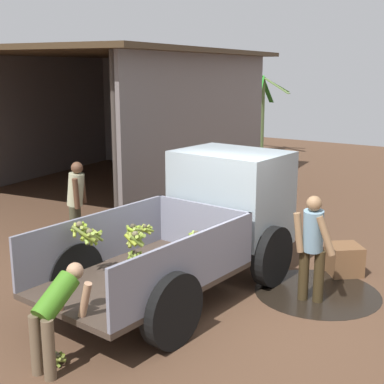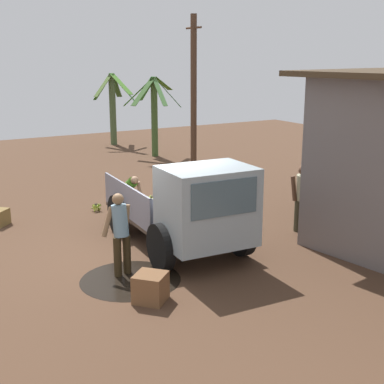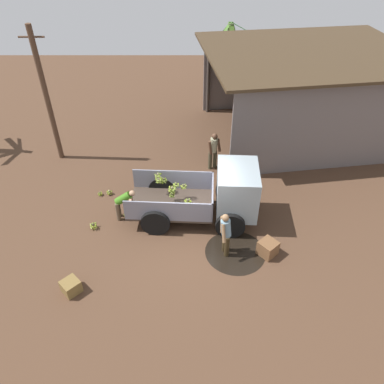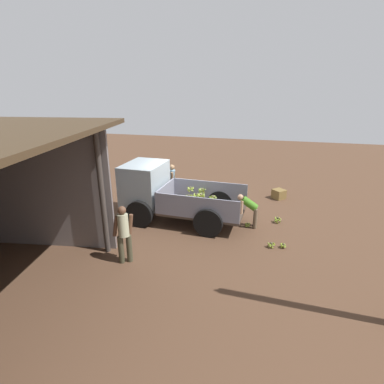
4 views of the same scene
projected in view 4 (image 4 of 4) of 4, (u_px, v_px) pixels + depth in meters
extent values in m
plane|color=#4E3524|center=(185.00, 214.00, 11.74)|extent=(36.00, 36.00, 0.00)
cylinder|color=black|center=(164.00, 201.00, 13.08)|extent=(1.95, 1.95, 0.01)
cube|color=#40332A|center=(203.00, 210.00, 10.79)|extent=(3.01, 1.97, 0.08)
cube|color=gray|center=(196.00, 208.00, 9.85)|extent=(2.91, 0.21, 0.76)
cube|color=gray|center=(209.00, 191.00, 11.44)|extent=(2.91, 0.21, 0.76)
cube|color=gray|center=(165.00, 195.00, 11.04)|extent=(0.15, 1.82, 0.76)
cube|color=#93A1A8|center=(145.00, 184.00, 11.16)|extent=(1.44, 1.85, 1.58)
cube|color=#4C606B|center=(128.00, 174.00, 11.24)|extent=(0.11, 1.42, 0.70)
cylinder|color=black|center=(140.00, 214.00, 10.52)|extent=(0.99, 0.27, 0.98)
cylinder|color=black|center=(160.00, 196.00, 12.21)|extent=(0.99, 0.27, 0.98)
cylinder|color=black|center=(208.00, 223.00, 9.83)|extent=(0.99, 0.27, 0.98)
cylinder|color=black|center=(220.00, 203.00, 11.53)|extent=(0.99, 0.27, 0.98)
sphere|color=#463F2D|center=(190.00, 188.00, 11.21)|extent=(0.08, 0.08, 0.08)
cylinder|color=olive|center=(189.00, 189.00, 11.28)|extent=(0.15, 0.20, 0.14)
cylinder|color=olive|center=(189.00, 190.00, 11.21)|extent=(0.14, 0.19, 0.17)
cylinder|color=olive|center=(190.00, 190.00, 11.15)|extent=(0.21, 0.09, 0.14)
cylinder|color=olive|center=(192.00, 190.00, 11.20)|extent=(0.10, 0.18, 0.18)
cylinder|color=#8DA528|center=(192.00, 189.00, 11.25)|extent=(0.15, 0.19, 0.16)
cylinder|color=olive|center=(191.00, 188.00, 11.30)|extent=(0.21, 0.06, 0.13)
sphere|color=#4C4532|center=(189.00, 195.00, 10.42)|extent=(0.07, 0.07, 0.07)
cylinder|color=olive|center=(190.00, 198.00, 10.41)|extent=(0.10, 0.17, 0.16)
cylinder|color=olive|center=(191.00, 196.00, 10.47)|extent=(0.15, 0.17, 0.12)
cylinder|color=#8CA333|center=(190.00, 196.00, 10.51)|extent=(0.19, 0.05, 0.11)
cylinder|color=olive|center=(187.00, 197.00, 10.48)|extent=(0.11, 0.18, 0.14)
cylinder|color=olive|center=(187.00, 197.00, 10.42)|extent=(0.14, 0.16, 0.15)
cylinder|color=olive|center=(189.00, 198.00, 10.37)|extent=(0.18, 0.06, 0.13)
sphere|color=#413B2A|center=(196.00, 194.00, 10.33)|extent=(0.08, 0.08, 0.08)
cylinder|color=#9DB04C|center=(196.00, 195.00, 10.41)|extent=(0.18, 0.07, 0.10)
cylinder|color=olive|center=(194.00, 195.00, 10.36)|extent=(0.05, 0.17, 0.10)
cylinder|color=#94B133|center=(195.00, 196.00, 10.31)|extent=(0.16, 0.11, 0.15)
cylinder|color=olive|center=(197.00, 196.00, 10.31)|extent=(0.13, 0.16, 0.13)
cylinder|color=#8EB02A|center=(198.00, 195.00, 10.38)|extent=(0.14, 0.16, 0.13)
sphere|color=brown|center=(207.00, 200.00, 9.94)|extent=(0.08, 0.08, 0.08)
cylinder|color=olive|center=(207.00, 202.00, 9.91)|extent=(0.18, 0.05, 0.17)
cylinder|color=#91A836|center=(208.00, 202.00, 9.93)|extent=(0.11, 0.16, 0.19)
cylinder|color=olive|center=(209.00, 202.00, 9.98)|extent=(0.10, 0.16, 0.19)
cylinder|color=olive|center=(208.00, 201.00, 10.03)|extent=(0.19, 0.05, 0.16)
cylinder|color=olive|center=(205.00, 201.00, 10.02)|extent=(0.14, 0.18, 0.15)
cylinder|color=olive|center=(205.00, 201.00, 9.95)|extent=(0.11, 0.19, 0.15)
sphere|color=brown|center=(202.00, 189.00, 11.26)|extent=(0.08, 0.08, 0.08)
cylinder|color=olive|center=(201.00, 190.00, 11.36)|extent=(0.22, 0.15, 0.15)
cylinder|color=#94AC4A|center=(200.00, 191.00, 11.32)|extent=(0.07, 0.20, 0.20)
cylinder|color=olive|center=(200.00, 191.00, 11.24)|extent=(0.19, 0.17, 0.18)
cylinder|color=#899F46|center=(203.00, 192.00, 11.23)|extent=(0.17, 0.13, 0.21)
cylinder|color=olive|center=(204.00, 191.00, 11.26)|extent=(0.07, 0.20, 0.20)
cylinder|color=olive|center=(204.00, 190.00, 11.33)|extent=(0.20, 0.18, 0.15)
sphere|color=brown|center=(213.00, 197.00, 9.78)|extent=(0.09, 0.09, 0.09)
cylinder|color=olive|center=(215.00, 198.00, 9.83)|extent=(0.15, 0.19, 0.16)
cylinder|color=#9AAE47|center=(213.00, 197.00, 9.88)|extent=(0.22, 0.11, 0.13)
cylinder|color=olive|center=(211.00, 199.00, 9.83)|extent=(0.07, 0.17, 0.19)
cylinder|color=olive|center=(211.00, 199.00, 9.74)|extent=(0.21, 0.13, 0.14)
cylinder|color=#97AA38|center=(214.00, 199.00, 9.75)|extent=(0.17, 0.15, 0.19)
sphere|color=brown|center=(213.00, 197.00, 9.96)|extent=(0.09, 0.09, 0.09)
cylinder|color=olive|center=(213.00, 198.00, 10.04)|extent=(0.19, 0.07, 0.17)
cylinder|color=olive|center=(212.00, 199.00, 10.04)|extent=(0.16, 0.14, 0.19)
cylinder|color=#9AAE3F|center=(211.00, 199.00, 9.99)|extent=(0.08, 0.17, 0.18)
cylinder|color=olive|center=(211.00, 199.00, 9.92)|extent=(0.20, 0.14, 0.13)
cylinder|color=olive|center=(213.00, 200.00, 9.91)|extent=(0.20, 0.09, 0.14)
cylinder|color=#8EAD42|center=(214.00, 200.00, 9.96)|extent=(0.12, 0.18, 0.18)
cylinder|color=olive|center=(215.00, 199.00, 10.01)|extent=(0.16, 0.19, 0.15)
sphere|color=#4A4230|center=(201.00, 202.00, 10.55)|extent=(0.07, 0.07, 0.07)
cylinder|color=olive|center=(202.00, 204.00, 10.54)|extent=(0.10, 0.16, 0.14)
cylinder|color=olive|center=(202.00, 203.00, 10.59)|extent=(0.11, 0.14, 0.15)
cylinder|color=olive|center=(201.00, 203.00, 10.63)|extent=(0.16, 0.04, 0.13)
cylinder|color=olive|center=(200.00, 203.00, 10.61)|extent=(0.11, 0.13, 0.16)
cylinder|color=olive|center=(199.00, 203.00, 10.56)|extent=(0.09, 0.17, 0.11)
cylinder|color=#96AA33|center=(200.00, 204.00, 10.54)|extent=(0.14, 0.09, 0.16)
cylinder|color=olive|center=(201.00, 204.00, 10.50)|extent=(0.17, 0.10, 0.11)
sphere|color=brown|center=(201.00, 195.00, 10.47)|extent=(0.09, 0.09, 0.09)
cylinder|color=olive|center=(200.00, 197.00, 10.43)|extent=(0.21, 0.10, 0.20)
cylinder|color=olive|center=(202.00, 198.00, 10.43)|extent=(0.19, 0.17, 0.20)
cylinder|color=olive|center=(203.00, 197.00, 10.46)|extent=(0.07, 0.23, 0.16)
cylinder|color=olive|center=(203.00, 196.00, 10.54)|extent=(0.20, 0.17, 0.19)
cylinder|color=olive|center=(201.00, 196.00, 10.56)|extent=(0.21, 0.09, 0.20)
cylinder|color=olive|center=(199.00, 196.00, 10.54)|extent=(0.14, 0.23, 0.15)
cylinder|color=#8FA443|center=(199.00, 197.00, 10.49)|extent=(0.13, 0.20, 0.21)
cylinder|color=#3F3833|center=(102.00, 193.00, 8.48)|extent=(0.16, 0.16, 3.77)
cylinder|color=#332715|center=(171.00, 192.00, 12.99)|extent=(0.19, 0.19, 0.80)
cylinder|color=#332715|center=(170.00, 193.00, 12.78)|extent=(0.19, 0.19, 0.80)
cylinder|color=#7193A8|center=(171.00, 177.00, 12.65)|extent=(0.42, 0.37, 0.65)
sphere|color=#8C6746|center=(172.00, 167.00, 12.50)|extent=(0.23, 0.23, 0.23)
cylinder|color=#8C6746|center=(175.00, 176.00, 12.84)|extent=(0.17, 0.32, 0.59)
cylinder|color=#8C6746|center=(172.00, 179.00, 12.47)|extent=(0.14, 0.20, 0.60)
cylinder|color=brown|center=(255.00, 219.00, 10.43)|extent=(0.15, 0.15, 0.72)
cylinder|color=brown|center=(255.00, 217.00, 10.62)|extent=(0.15, 0.15, 0.72)
cylinder|color=#3D771B|center=(249.00, 204.00, 10.40)|extent=(0.63, 0.29, 0.53)
sphere|color=tan|center=(240.00, 197.00, 10.39)|extent=(0.20, 0.20, 0.20)
cylinder|color=tan|center=(242.00, 208.00, 10.33)|extent=(0.10, 0.19, 0.54)
cylinder|color=tan|center=(242.00, 204.00, 10.66)|extent=(0.10, 0.24, 0.54)
cylinder|color=#3F3D2A|center=(121.00, 250.00, 8.40)|extent=(0.22, 0.22, 0.81)
cylinder|color=#3F3D2A|center=(129.00, 248.00, 8.46)|extent=(0.22, 0.22, 0.81)
cylinder|color=#ABAB86|center=(123.00, 225.00, 8.22)|extent=(0.45, 0.47, 0.67)
sphere|color=brown|center=(122.00, 210.00, 8.11)|extent=(0.23, 0.23, 0.23)
cylinder|color=brown|center=(116.00, 226.00, 8.25)|extent=(0.23, 0.20, 0.61)
cylinder|color=brown|center=(130.00, 224.00, 8.34)|extent=(0.21, 0.18, 0.61)
sphere|color=#403A2A|center=(278.00, 218.00, 10.92)|extent=(0.09, 0.09, 0.09)
cylinder|color=olive|center=(275.00, 219.00, 10.95)|extent=(0.05, 0.20, 0.15)
cylinder|color=#93AD32|center=(276.00, 221.00, 10.92)|extent=(0.15, 0.14, 0.20)
cylinder|color=olive|center=(278.00, 220.00, 10.85)|extent=(0.22, 0.07, 0.12)
cylinder|color=olive|center=(279.00, 220.00, 10.90)|extent=(0.12, 0.19, 0.17)
cylinder|color=#929F43|center=(280.00, 219.00, 10.95)|extent=(0.12, 0.20, 0.15)
cylinder|color=#98AC33|center=(278.00, 220.00, 10.99)|extent=(0.17, 0.07, 0.19)
cylinder|color=#9CAA36|center=(276.00, 219.00, 11.00)|extent=(0.17, 0.16, 0.17)
sphere|color=#453E2D|center=(283.00, 244.00, 9.24)|extent=(0.07, 0.07, 0.07)
cylinder|color=#8DA235|center=(283.00, 246.00, 9.20)|extent=(0.15, 0.05, 0.10)
cylinder|color=olive|center=(284.00, 246.00, 9.21)|extent=(0.13, 0.13, 0.11)
cylinder|color=olive|center=(284.00, 246.00, 9.26)|extent=(0.09, 0.13, 0.14)
cylinder|color=olive|center=(283.00, 245.00, 9.29)|extent=(0.12, 0.05, 0.14)
cylinder|color=olive|center=(282.00, 245.00, 9.29)|extent=(0.11, 0.14, 0.12)
cylinder|color=#94B12B|center=(281.00, 245.00, 9.25)|extent=(0.08, 0.15, 0.11)
sphere|color=brown|center=(271.00, 243.00, 9.26)|extent=(0.08, 0.08, 0.08)
cylinder|color=#96AD4C|center=(273.00, 245.00, 9.23)|extent=(0.12, 0.18, 0.11)
cylinder|color=olive|center=(273.00, 244.00, 9.29)|extent=(0.12, 0.18, 0.11)
cylinder|color=olive|center=(271.00, 244.00, 9.34)|extent=(0.18, 0.07, 0.12)
cylinder|color=olive|center=(270.00, 244.00, 9.33)|extent=(0.13, 0.15, 0.15)
cylinder|color=olive|center=(269.00, 245.00, 9.25)|extent=(0.14, 0.17, 0.12)
cylinder|color=olive|center=(271.00, 246.00, 9.23)|extent=(0.16, 0.06, 0.15)
sphere|color=brown|center=(248.00, 224.00, 10.62)|extent=(0.07, 0.07, 0.07)
cylinder|color=olive|center=(248.00, 224.00, 10.68)|extent=(0.16, 0.09, 0.09)
cylinder|color=olive|center=(247.00, 224.00, 10.69)|extent=(0.15, 0.10, 0.10)
cylinder|color=olive|center=(246.00, 225.00, 10.66)|extent=(0.07, 0.14, 0.14)
cylinder|color=#8FAC34|center=(246.00, 225.00, 10.64)|extent=(0.07, 0.14, 0.13)
cylinder|color=olive|center=(247.00, 225.00, 10.59)|extent=(0.15, 0.10, 0.10)
cylinder|color=#8BA147|center=(248.00, 225.00, 10.57)|extent=(0.16, 0.07, 0.11)
cylinder|color=#84A627|center=(249.00, 226.00, 10.61)|extent=(0.10, 0.13, 0.14)
cylinder|color=#89A338|center=(249.00, 225.00, 10.64)|extent=(0.08, 0.14, 0.14)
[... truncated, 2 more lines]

